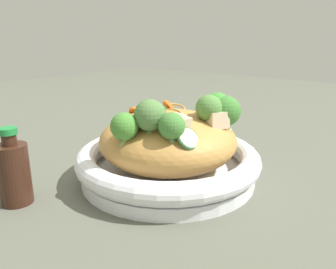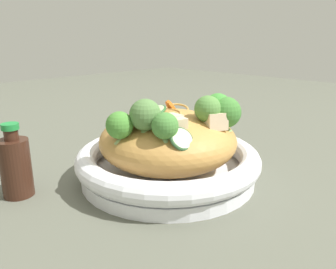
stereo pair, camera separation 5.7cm
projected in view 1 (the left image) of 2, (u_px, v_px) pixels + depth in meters
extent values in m
plane|color=#545649|center=(168.00, 178.00, 0.60)|extent=(3.00, 3.00, 0.00)
cylinder|color=white|center=(168.00, 172.00, 0.60)|extent=(0.30, 0.30, 0.02)
torus|color=white|center=(168.00, 157.00, 0.59)|extent=(0.32, 0.32, 0.04)
ellipsoid|color=#B78340|center=(168.00, 140.00, 0.58)|extent=(0.24, 0.24, 0.10)
torus|color=#BE7943|center=(156.00, 121.00, 0.58)|extent=(0.08, 0.08, 0.03)
torus|color=#BA8B45|center=(161.00, 116.00, 0.56)|extent=(0.08, 0.08, 0.02)
torus|color=#AF8138|center=(190.00, 138.00, 0.52)|extent=(0.07, 0.07, 0.02)
torus|color=#AE8742|center=(174.00, 109.00, 0.62)|extent=(0.06, 0.06, 0.02)
cone|color=#91B56B|center=(150.00, 130.00, 0.50)|extent=(0.02, 0.02, 0.01)
sphere|color=#50793F|center=(150.00, 115.00, 0.49)|extent=(0.05, 0.05, 0.05)
cone|color=#9BAB6C|center=(216.00, 121.00, 0.57)|extent=(0.03, 0.03, 0.02)
sphere|color=#3E8934|center=(217.00, 106.00, 0.56)|extent=(0.06, 0.06, 0.05)
cone|color=#96B971|center=(208.00, 121.00, 0.55)|extent=(0.02, 0.02, 0.01)
sphere|color=#50833C|center=(209.00, 108.00, 0.54)|extent=(0.05, 0.05, 0.04)
cone|color=#98B576|center=(172.00, 139.00, 0.48)|extent=(0.03, 0.03, 0.01)
sphere|color=#447D36|center=(172.00, 126.00, 0.48)|extent=(0.06, 0.06, 0.04)
cone|color=#9BAE6B|center=(123.00, 141.00, 0.50)|extent=(0.02, 0.02, 0.02)
sphere|color=#448331|center=(122.00, 126.00, 0.49)|extent=(0.06, 0.06, 0.04)
cone|color=#98B26A|center=(225.00, 126.00, 0.56)|extent=(0.03, 0.03, 0.02)
sphere|color=#3E7A31|center=(225.00, 111.00, 0.56)|extent=(0.06, 0.06, 0.05)
cylinder|color=orange|center=(169.00, 108.00, 0.60)|extent=(0.03, 0.04, 0.03)
cylinder|color=orange|center=(136.00, 112.00, 0.61)|extent=(0.03, 0.04, 0.02)
cylinder|color=orange|center=(142.00, 117.00, 0.54)|extent=(0.03, 0.03, 0.03)
cylinder|color=orange|center=(214.00, 122.00, 0.54)|extent=(0.04, 0.04, 0.02)
cylinder|color=beige|center=(188.00, 139.00, 0.48)|extent=(0.04, 0.03, 0.03)
torus|color=#2D522D|center=(188.00, 139.00, 0.48)|extent=(0.04, 0.04, 0.03)
cylinder|color=beige|center=(200.00, 112.00, 0.59)|extent=(0.04, 0.04, 0.02)
torus|color=#2B5A22|center=(200.00, 112.00, 0.59)|extent=(0.05, 0.05, 0.03)
cylinder|color=#C6E097|center=(140.00, 123.00, 0.52)|extent=(0.04, 0.04, 0.01)
torus|color=#2C5926|center=(140.00, 123.00, 0.52)|extent=(0.05, 0.05, 0.02)
cylinder|color=beige|center=(155.00, 112.00, 0.56)|extent=(0.04, 0.04, 0.02)
torus|color=#28592B|center=(155.00, 112.00, 0.56)|extent=(0.05, 0.05, 0.02)
cube|color=beige|center=(180.00, 124.00, 0.51)|extent=(0.03, 0.03, 0.02)
cube|color=beige|center=(215.00, 120.00, 0.54)|extent=(0.05, 0.05, 0.03)
cube|color=beige|center=(176.00, 120.00, 0.52)|extent=(0.03, 0.03, 0.02)
cylinder|color=#381E14|center=(14.00, 174.00, 0.50)|extent=(0.05, 0.05, 0.09)
cylinder|color=#381E14|center=(9.00, 140.00, 0.48)|extent=(0.02, 0.02, 0.02)
cylinder|color=#1E7F38|center=(8.00, 131.00, 0.48)|extent=(0.03, 0.03, 0.01)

